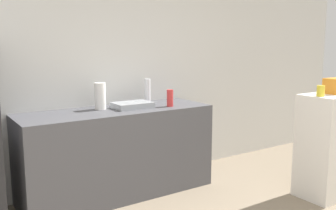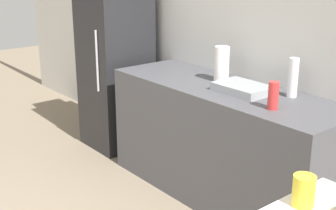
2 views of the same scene
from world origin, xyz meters
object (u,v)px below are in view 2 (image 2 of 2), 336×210
(bottle_tall, at_px, (293,78))
(paper_towel_roll, at_px, (222,64))
(jar, at_px, (304,191))
(bottle_short, at_px, (273,96))
(refrigerator, at_px, (115,66))

(bottle_tall, relative_size, paper_towel_roll, 1.00)
(jar, height_order, paper_towel_roll, paper_towel_roll)
(bottle_short, distance_m, jar, 1.52)
(refrigerator, xyz_separation_m, paper_towel_roll, (1.30, 0.14, 0.24))
(jar, relative_size, paper_towel_roll, 0.39)
(refrigerator, relative_size, bottle_tall, 5.85)
(paper_towel_roll, bearing_deg, jar, -38.51)
(bottle_tall, height_order, bottle_short, bottle_tall)
(bottle_tall, bearing_deg, jar, -52.63)
(bottle_short, relative_size, jar, 1.70)
(bottle_short, bearing_deg, bottle_tall, 105.76)
(bottle_short, distance_m, paper_towel_roll, 0.74)
(jar, xyz_separation_m, paper_towel_roll, (-1.71, 1.36, -0.08))
(bottle_tall, relative_size, jar, 2.59)
(bottle_short, bearing_deg, jar, -47.95)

